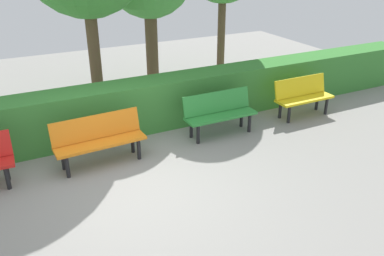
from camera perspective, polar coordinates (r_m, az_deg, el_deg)
ground_plane at (r=6.61m, az=-9.13°, el=-8.09°), size 18.73×18.73×0.00m
bench_yellow at (r=9.28m, az=15.56°, el=4.55°), size 1.38×0.48×0.86m
bench_green at (r=8.06m, az=3.93°, el=2.36°), size 1.50×0.47×0.86m
bench_orange at (r=7.13m, az=-13.18°, el=-1.39°), size 1.60×0.54×0.86m
hedge_row at (r=8.33m, az=-6.89°, el=3.27°), size 14.73×0.74×1.03m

